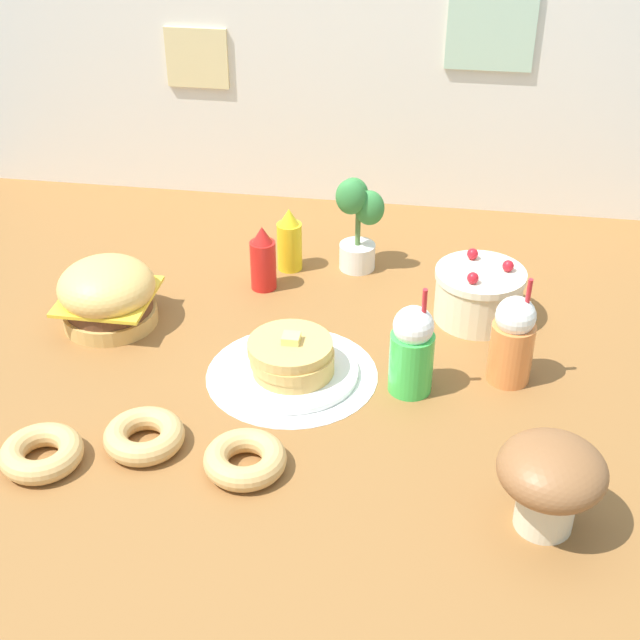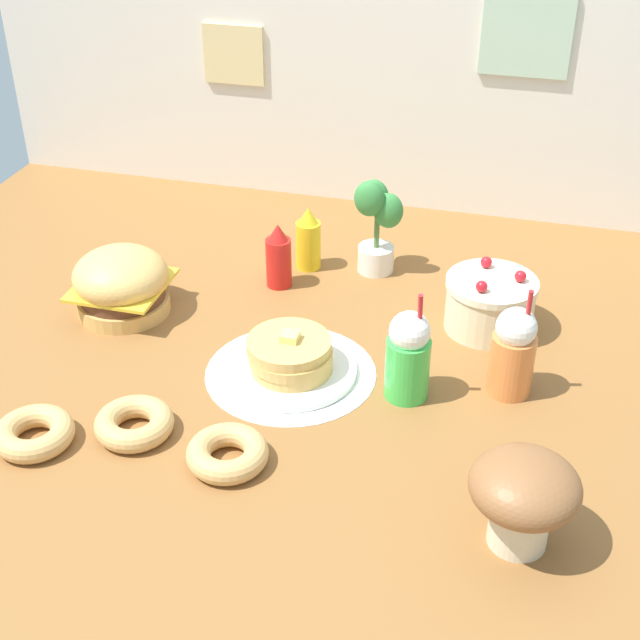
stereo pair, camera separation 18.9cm
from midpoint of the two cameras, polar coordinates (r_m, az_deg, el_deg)
name	(u,v)px [view 2 (the right image)]	position (r m, az deg, el deg)	size (l,w,h in m)	color
ground_plane	(273,381)	(2.14, -0.47, -3.97)	(2.49, 2.07, 0.02)	brown
back_wall	(371,71)	(2.85, 5.27, 15.53)	(2.49, 0.04, 0.86)	silver
doily_mat	(291,373)	(2.14, 0.65, -3.45)	(0.41, 0.41, 0.00)	white
burger	(121,283)	(2.37, -10.36, 2.27)	(0.25, 0.25, 0.18)	#DBA859
pancake_stack	(290,359)	(2.12, 0.66, -2.59)	(0.32, 0.32, 0.11)	white
layer_cake	(490,304)	(2.33, 13.09, 0.97)	(0.23, 0.23, 0.17)	beige
ketchup_bottle	(279,257)	(2.45, -0.46, 3.97)	(0.07, 0.07, 0.19)	red
mustard_bottle	(308,240)	(2.54, 1.38, 5.07)	(0.07, 0.07, 0.19)	yellow
cream_soda_cup	(408,356)	(2.03, 8.32, -2.34)	(0.10, 0.10, 0.28)	green
orange_float_cup	(513,352)	(2.09, 14.78, -2.05)	(0.10, 0.10, 0.28)	orange
donut_pink_glaze	(34,433)	(1.99, -15.24, -7.05)	(0.17, 0.17, 0.05)	tan
donut_chocolate	(134,423)	(1.98, -9.11, -6.60)	(0.17, 0.17, 0.05)	tan
donut_vanilla	(228,453)	(1.88, -3.01, -8.57)	(0.17, 0.17, 0.05)	tan
potted_plant	(377,222)	(2.51, 5.81, 6.16)	(0.13, 0.11, 0.29)	white
mushroom_stool	(524,494)	(1.72, 16.05, -10.73)	(0.21, 0.21, 0.20)	beige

